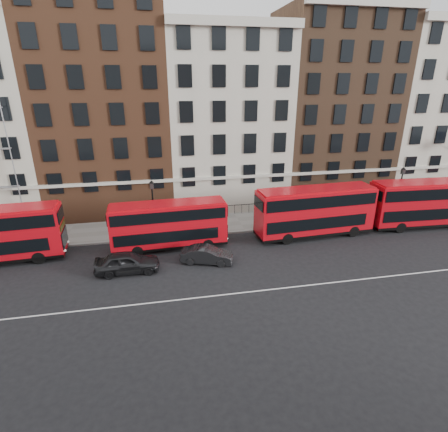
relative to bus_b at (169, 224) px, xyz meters
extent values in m
plane|color=black|center=(7.29, -6.05, -2.21)|extent=(120.00, 120.00, 0.00)
cube|color=gray|center=(7.29, 4.45, -2.13)|extent=(80.00, 5.00, 0.15)
cube|color=gray|center=(7.29, 1.95, -2.13)|extent=(80.00, 0.30, 0.16)
cube|color=white|center=(7.29, -8.05, -2.20)|extent=(70.00, 0.12, 0.01)
cube|color=brown|center=(-5.51, 11.95, 8.79)|extent=(12.80, 10.00, 22.00)
cube|color=#BBB6A5|center=(7.29, 11.95, 7.29)|extent=(12.80, 10.00, 19.00)
cube|color=beige|center=(7.29, 6.70, 16.39)|extent=(12.80, 0.50, 0.80)
cube|color=brown|center=(20.09, 11.95, 8.29)|extent=(12.80, 10.00, 21.00)
cube|color=beige|center=(20.09, 6.70, 18.39)|extent=(12.80, 0.50, 0.80)
cube|color=#B1AB99|center=(32.89, 11.95, 7.79)|extent=(12.80, 10.00, 20.00)
cube|color=black|center=(-8.53, 0.35, -0.64)|extent=(0.23, 2.22, 1.31)
cube|color=black|center=(-8.53, 0.35, 0.44)|extent=(0.21, 1.92, 0.42)
cylinder|color=black|center=(-10.36, -0.90, -1.70)|extent=(1.03, 0.35, 1.01)
cylinder|color=black|center=(-10.50, 1.35, -1.70)|extent=(1.03, 0.35, 1.01)
cube|color=red|center=(0.03, 0.00, -0.05)|extent=(9.81, 2.68, 3.66)
cube|color=black|center=(0.03, 0.00, -1.77)|extent=(9.81, 2.72, 0.22)
cube|color=black|center=(-0.25, -0.01, -0.68)|extent=(8.70, 2.71, 0.97)
cube|color=black|center=(0.03, 0.00, 1.08)|extent=(9.44, 2.74, 0.93)
cube|color=red|center=(0.03, 0.00, 1.82)|extent=(9.52, 2.48, 0.17)
cube|color=black|center=(4.93, 0.19, -0.77)|extent=(0.15, 2.04, 1.20)
cube|color=black|center=(4.93, 0.19, 0.22)|extent=(0.14, 1.76, 0.39)
cylinder|color=black|center=(3.22, -0.92, -1.74)|extent=(0.94, 0.29, 0.93)
cylinder|color=black|center=(3.14, 1.16, -1.74)|extent=(0.94, 0.29, 0.93)
cylinder|color=black|center=(-2.71, -1.14, -1.74)|extent=(0.94, 0.29, 0.93)
cylinder|color=black|center=(-2.78, 0.93, -1.74)|extent=(0.94, 0.29, 0.93)
cube|color=red|center=(13.35, 0.00, 0.22)|extent=(11.08, 3.23, 4.12)
cube|color=black|center=(13.35, 0.00, -1.72)|extent=(11.08, 3.28, 0.25)
cube|color=black|center=(13.03, -0.02, -0.49)|extent=(9.84, 3.24, 1.09)
cube|color=black|center=(13.35, 0.00, 1.50)|extent=(10.67, 3.29, 1.04)
cube|color=red|center=(13.35, 0.00, 2.33)|extent=(10.76, 3.01, 0.19)
cube|color=black|center=(18.85, 0.32, -0.59)|extent=(0.22, 2.30, 1.36)
cube|color=black|center=(18.85, 0.32, 0.53)|extent=(0.20, 1.98, 0.44)
cylinder|color=black|center=(16.95, -0.96, -1.68)|extent=(1.06, 0.35, 1.04)
cylinder|color=black|center=(16.82, 1.37, -1.68)|extent=(1.06, 0.35, 1.04)
cylinder|color=black|center=(10.29, -1.35, -1.68)|extent=(1.06, 0.35, 1.04)
cylinder|color=black|center=(10.15, 0.99, -1.68)|extent=(1.06, 0.35, 1.04)
cube|color=red|center=(25.01, 0.00, 0.23)|extent=(11.12, 3.10, 4.14)
cube|color=black|center=(25.01, 0.00, -1.71)|extent=(11.12, 3.14, 0.25)
cube|color=black|center=(24.69, 0.01, -0.47)|extent=(9.87, 3.13, 1.10)
cube|color=black|center=(25.01, 0.00, 1.52)|extent=(10.71, 3.16, 1.05)
cube|color=red|center=(25.01, 0.00, 2.36)|extent=(10.80, 2.87, 0.19)
cylinder|color=black|center=(28.62, 1.02, -1.68)|extent=(1.06, 0.34, 1.05)
cylinder|color=black|center=(21.81, -1.04, -1.68)|extent=(1.06, 0.34, 1.05)
cylinder|color=black|center=(21.91, 1.31, -1.68)|extent=(1.06, 0.34, 1.05)
imported|color=black|center=(-3.35, -3.61, -1.39)|extent=(4.80, 1.95, 1.63)
imported|color=black|center=(2.78, -3.33, -1.52)|extent=(4.38, 2.59, 1.36)
cylinder|color=black|center=(-1.21, 2.42, 0.24)|extent=(0.14, 0.14, 4.60)
cylinder|color=black|center=(-1.21, 2.42, -1.76)|extent=(0.32, 0.32, 0.60)
cube|color=#262626|center=(-1.21, 2.42, 2.79)|extent=(0.32, 0.32, 0.55)
cone|color=black|center=(-1.21, 2.42, 3.14)|extent=(0.44, 0.44, 0.25)
cylinder|color=black|center=(23.97, 2.73, 0.24)|extent=(0.14, 0.14, 4.60)
cylinder|color=black|center=(23.97, 2.73, -1.76)|extent=(0.32, 0.32, 0.60)
cube|color=#262626|center=(23.97, 2.73, 2.79)|extent=(0.32, 0.32, 0.55)
cone|color=black|center=(23.97, 2.73, 3.14)|extent=(0.44, 0.44, 0.25)
cylinder|color=black|center=(28.92, 2.15, -0.76)|extent=(0.12, 0.12, 2.60)
cube|color=black|center=(28.92, 2.00, 0.84)|extent=(0.25, 0.30, 0.75)
sphere|color=red|center=(28.92, 1.83, 1.06)|extent=(0.14, 0.14, 0.14)
sphere|color=#0C9919|center=(28.92, 1.83, 0.62)|extent=(0.14, 0.14, 0.14)
camera|label=1|loc=(-0.64, -27.90, 11.40)|focal=28.00mm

